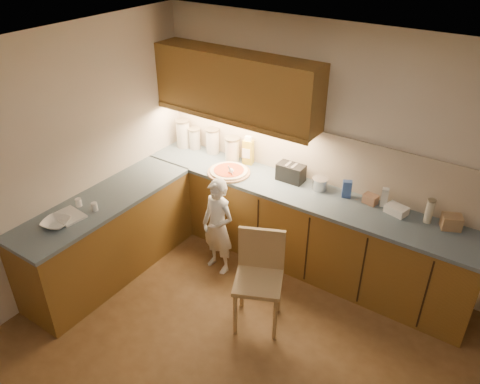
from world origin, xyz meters
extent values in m
plane|color=brown|center=(0.00, 0.00, 0.00)|extent=(4.50, 4.50, 0.00)
cube|color=beige|center=(0.00, 2.00, 1.30)|extent=(4.50, 0.04, 2.60)
cube|color=beige|center=(-2.25, 0.00, 1.30)|extent=(0.04, 4.00, 2.60)
cube|color=white|center=(0.00, 0.00, 2.60)|extent=(4.50, 4.00, 0.04)
cube|color=brown|center=(-0.38, 1.70, 0.44)|extent=(3.75, 0.60, 0.88)
cube|color=brown|center=(-1.95, 0.40, 0.44)|extent=(0.60, 2.00, 0.88)
cube|color=#4C5F6D|center=(-0.37, 1.70, 0.90)|extent=(3.77, 0.62, 0.04)
cube|color=#4C5F6D|center=(-1.95, 0.40, 0.90)|extent=(0.62, 2.02, 0.04)
cube|color=black|center=(-1.90, 1.40, 0.44)|extent=(0.02, 0.01, 0.80)
cube|color=black|center=(-1.30, 1.40, 0.44)|extent=(0.02, 0.01, 0.80)
cube|color=black|center=(-0.70, 1.40, 0.44)|extent=(0.02, 0.01, 0.80)
cube|color=black|center=(-0.10, 1.40, 0.44)|extent=(0.02, 0.01, 0.80)
cube|color=black|center=(0.50, 1.40, 0.44)|extent=(0.02, 0.01, 0.80)
cube|color=black|center=(1.10, 1.40, 0.44)|extent=(0.02, 0.01, 0.80)
cube|color=beige|center=(-0.38, 1.99, 1.21)|extent=(3.75, 0.02, 0.58)
cube|color=brown|center=(-1.27, 1.82, 1.85)|extent=(1.95, 0.35, 0.70)
cube|color=brown|center=(-1.27, 1.65, 1.50)|extent=(1.95, 0.02, 0.06)
cylinder|color=tan|center=(-1.21, 1.58, 0.93)|extent=(0.48, 0.48, 0.02)
cylinder|color=beige|center=(-1.21, 1.58, 0.95)|extent=(0.42, 0.42, 0.02)
cylinder|color=red|center=(-1.21, 1.58, 0.96)|extent=(0.34, 0.34, 0.01)
sphere|color=white|center=(-1.15, 1.54, 0.98)|extent=(0.06, 0.06, 0.06)
cylinder|color=white|center=(-1.11, 1.48, 1.01)|extent=(0.02, 0.11, 0.19)
imported|color=silver|center=(-1.01, 1.08, 0.56)|extent=(0.44, 0.31, 1.11)
cylinder|color=tan|center=(-0.31, 0.39, 0.24)|extent=(0.04, 0.04, 0.49)
cylinder|color=tan|center=(0.03, 0.55, 0.24)|extent=(0.04, 0.04, 0.49)
cylinder|color=tan|center=(-0.46, 0.73, 0.24)|extent=(0.04, 0.04, 0.49)
cylinder|color=tan|center=(-0.12, 0.88, 0.24)|extent=(0.04, 0.04, 0.49)
cube|color=tan|center=(-0.22, 0.64, 0.51)|extent=(0.58, 0.58, 0.04)
cube|color=tan|center=(-0.30, 0.82, 0.75)|extent=(0.41, 0.21, 0.43)
imported|color=white|center=(-1.95, -0.16, 0.95)|extent=(0.32, 0.32, 0.06)
cylinder|color=silver|center=(-2.07, 1.83, 1.08)|extent=(0.16, 0.16, 0.33)
cylinder|color=gray|center=(-2.07, 1.83, 1.26)|extent=(0.18, 0.18, 0.02)
cylinder|color=beige|center=(-1.93, 1.87, 1.04)|extent=(0.14, 0.14, 0.24)
cylinder|color=tan|center=(-1.93, 1.87, 1.17)|extent=(0.15, 0.15, 0.02)
cylinder|color=silver|center=(-1.67, 1.90, 1.06)|extent=(0.15, 0.15, 0.29)
cylinder|color=gray|center=(-1.67, 1.90, 1.22)|extent=(0.16, 0.16, 0.02)
cylinder|color=silver|center=(-1.36, 1.87, 1.05)|extent=(0.17, 0.17, 0.27)
cylinder|color=gray|center=(-1.36, 1.87, 1.20)|extent=(0.18, 0.18, 0.02)
cube|color=gold|center=(-1.16, 1.90, 1.07)|extent=(0.13, 0.11, 0.29)
cube|color=white|center=(-1.16, 1.90, 1.24)|extent=(0.08, 0.07, 0.05)
cube|color=black|center=(-0.56, 1.83, 1.01)|extent=(0.30, 0.17, 0.19)
cube|color=#A6A6AB|center=(-0.60, 1.83, 1.11)|extent=(0.03, 0.13, 0.00)
cube|color=#A6A6AB|center=(-0.52, 1.83, 1.11)|extent=(0.03, 0.13, 0.00)
cylinder|color=#B8B9BD|center=(-0.21, 1.83, 0.98)|extent=(0.16, 0.16, 0.12)
cylinder|color=#B8B9BD|center=(-0.21, 1.83, 1.04)|extent=(0.17, 0.17, 0.01)
cube|color=#3554A0|center=(0.08, 1.85, 1.01)|extent=(0.11, 0.10, 0.18)
cube|color=#A97A5B|center=(0.33, 1.86, 0.97)|extent=(0.15, 0.12, 0.10)
cube|color=silver|center=(0.46, 1.89, 1.02)|extent=(0.08, 0.08, 0.19)
cube|color=white|center=(0.61, 1.83, 0.96)|extent=(0.23, 0.19, 0.08)
cylinder|color=silver|center=(0.90, 1.85, 1.04)|extent=(0.07, 0.07, 0.23)
cylinder|color=gray|center=(0.90, 1.85, 1.16)|extent=(0.08, 0.08, 0.02)
cube|color=#A7835A|center=(1.10, 1.87, 0.99)|extent=(0.21, 0.19, 0.14)
cube|color=silver|center=(-1.98, 0.00, 0.93)|extent=(0.31, 0.26, 0.02)
cylinder|color=white|center=(-2.05, 0.19, 0.96)|extent=(0.07, 0.07, 0.08)
cylinder|color=silver|center=(-1.86, 0.22, 0.96)|extent=(0.08, 0.08, 0.08)
camera|label=1|loc=(1.47, -2.16, 3.44)|focal=35.00mm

